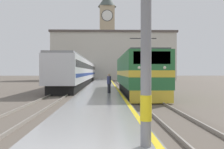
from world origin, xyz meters
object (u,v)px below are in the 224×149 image
passenger_train (82,72)px  clock_tower (107,34)px  locomotive_train (137,74)px  person_on_platform (109,83)px

passenger_train → clock_tower: bearing=81.0°
locomotive_train → clock_tower: 51.44m
clock_tower → locomotive_train: bearing=-87.4°
person_on_platform → clock_tower: clock_tower is taller
passenger_train → person_on_platform: bearing=-80.0°
passenger_train → person_on_platform: (4.22, -23.99, -0.91)m
locomotive_train → clock_tower: bearing=92.6°
locomotive_train → passenger_train: bearing=107.5°
locomotive_train → passenger_train: size_ratio=0.32×
locomotive_train → person_on_platform: (-2.59, -2.46, -0.73)m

